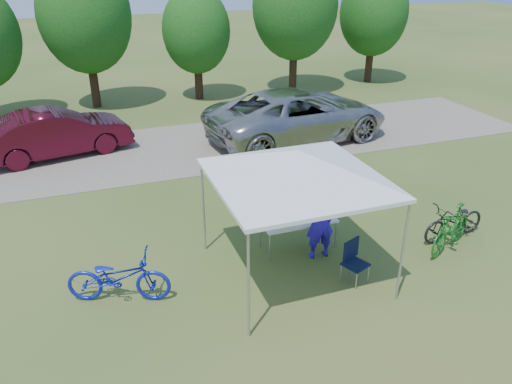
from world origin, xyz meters
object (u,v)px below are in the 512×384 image
(folding_table, at_px, (298,222))
(cooler, at_px, (282,216))
(sedan, at_px, (57,133))
(minivan, at_px, (298,115))
(folding_chair, at_px, (353,258))
(bike_green, at_px, (451,229))
(bike_dark, at_px, (455,221))
(bike_blue, at_px, (118,277))
(cyclist, at_px, (320,221))

(folding_table, relative_size, cooler, 3.52)
(sedan, bearing_deg, cooler, -162.15)
(folding_table, height_order, minivan, minivan)
(folding_chair, relative_size, bike_green, 0.51)
(folding_table, distance_m, bike_dark, 3.67)
(folding_table, relative_size, bike_blue, 0.86)
(bike_dark, relative_size, sedan, 0.37)
(cyclist, bearing_deg, bike_green, 167.88)
(folding_chair, xyz_separation_m, bike_blue, (-4.51, 0.91, 0.00))
(cooler, bearing_deg, bike_blue, -170.55)
(cyclist, xyz_separation_m, minivan, (2.65, 7.05, 0.05))
(bike_dark, bearing_deg, minivan, 178.73)
(bike_green, bearing_deg, sedan, -163.23)
(folding_chair, height_order, bike_blue, bike_blue)
(cooler, xyz_separation_m, bike_blue, (-3.59, -0.60, -0.35))
(folding_chair, relative_size, bike_dark, 0.50)
(bike_dark, bearing_deg, folding_table, -110.11)
(cyclist, height_order, bike_dark, cyclist)
(folding_table, xyz_separation_m, bike_blue, (-3.98, -0.60, -0.13))
(bike_blue, bearing_deg, bike_dark, -72.87)
(sedan, bearing_deg, cyclist, -160.33)
(cyclist, height_order, bike_blue, cyclist)
(minivan, bearing_deg, folding_chair, 154.99)
(cooler, relative_size, bike_blue, 0.24)
(cyclist, distance_m, bike_blue, 4.26)
(folding_table, xyz_separation_m, cyclist, (0.27, -0.50, 0.23))
(minivan, xyz_separation_m, sedan, (-7.94, 1.29, -0.15))
(bike_blue, bearing_deg, cooler, -61.26)
(folding_chair, bearing_deg, cyclist, 82.65)
(cooler, relative_size, cyclist, 0.27)
(cooler, distance_m, bike_green, 3.78)
(bike_blue, bearing_deg, cyclist, -69.43)
(bike_dark, xyz_separation_m, minivan, (-0.64, 7.43, 0.47))
(cooler, xyz_separation_m, bike_green, (3.56, -1.22, -0.35))
(folding_table, height_order, bike_blue, bike_blue)
(cooler, relative_size, minivan, 0.07)
(bike_green, bearing_deg, folding_table, -136.39)
(minivan, bearing_deg, bike_green, 173.34)
(cooler, bearing_deg, sedan, 120.61)
(bike_blue, bearing_deg, folding_table, -62.18)
(bike_blue, bearing_deg, minivan, -24.69)
(minivan, bearing_deg, bike_blue, 127.47)
(sedan, bearing_deg, bike_green, -150.59)
(folding_chair, height_order, sedan, sedan)
(bike_green, distance_m, bike_dark, 0.51)
(folding_table, xyz_separation_m, bike_dark, (3.55, -0.88, -0.19))
(folding_table, bearing_deg, bike_blue, -171.47)
(cyclist, bearing_deg, minivan, -108.89)
(folding_table, relative_size, minivan, 0.26)
(folding_table, bearing_deg, folding_chair, -70.47)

